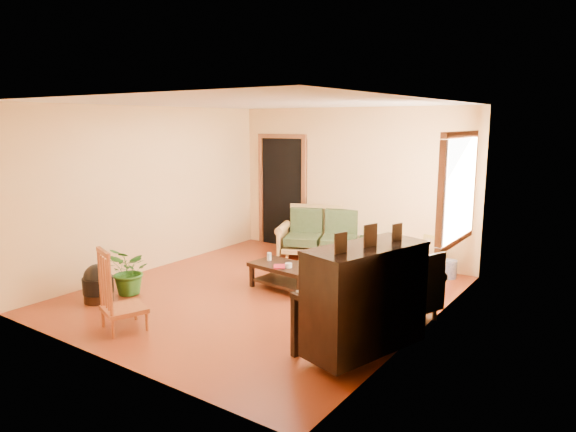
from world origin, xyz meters
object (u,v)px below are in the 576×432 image
Objects in this scene: piano at (365,302)px; footstool at (98,288)px; potted_plant at (130,271)px; coffee_table at (285,277)px; armchair at (400,284)px; sofa at (340,234)px; ceramic_crock at (449,269)px; red_chair at (123,289)px.

footstool is at bearing -154.99° from piano.
potted_plant is (0.12, 0.43, 0.15)m from footstool.
armchair reaches higher than coffee_table.
sofa is at bearing 94.83° from coffee_table.
piano is at bearing 8.82° from footstool.
potted_plant is (-3.39, -1.32, -0.09)m from armchair.
potted_plant is at bearing 74.32° from footstool.
coffee_table is 2.15m from potted_plant.
piano is 4.74× the size of ceramic_crock.
ceramic_crock is (-0.01, 1.96, -0.29)m from armchair.
potted_plant is (-3.38, -3.28, 0.20)m from ceramic_crock.
sofa is 1.88m from coffee_table.
armchair is (1.76, -0.08, 0.25)m from coffee_table.
piano is 1.94× the size of potted_plant.
armchair is 3.64m from potted_plant.
footstool is (-3.62, -0.56, -0.39)m from piano.
armchair is 1.98m from ceramic_crock.
red_chair is at bearing -107.82° from coffee_table.
ceramic_crock is at bearing 79.09° from red_chair.
footstool is 1.44× the size of ceramic_crock.
sofa is 1.93m from ceramic_crock.
armchair is 2.17× the size of footstool.
footstool is 0.47m from potted_plant.
armchair reaches higher than ceramic_crock.
piano is at bearing -64.48° from armchair.
coffee_table is at bearing -162.38° from armchair.
red_chair reaches higher than sofa.
armchair reaches higher than potted_plant.
coffee_table is 1.78m from armchair.
red_chair is (-2.47, -2.13, 0.05)m from armchair.
sofa is at bearing 65.56° from potted_plant.
sofa is 3.72m from piano.
potted_plant is at bearing -136.74° from sofa.
sofa is at bearing -179.16° from ceramic_crock.
coffee_table is 2.57m from ceramic_crock.
sofa is 4.10m from red_chair.
armchair is at bearing 21.20° from potted_plant.
ceramic_crock is at bearing 108.38° from piano.
red_chair is at bearing -41.49° from potted_plant.
footstool reaches higher than coffee_table.
sofa reaches higher than armchair.
coffee_table reaches higher than ceramic_crock.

